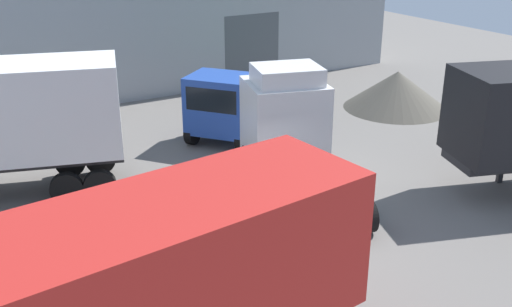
{
  "coord_description": "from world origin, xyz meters",
  "views": [
    {
      "loc": [
        -8.47,
        -12.65,
        8.39
      ],
      "look_at": [
        0.06,
        1.86,
        1.6
      ],
      "focal_mm": 42.0,
      "sensor_mm": 36.0,
      "label": 1
    }
  ],
  "objects_px": {
    "flatbed_truck_blue": "(232,104)",
    "gravel_pile": "(397,90)",
    "tractor_unit_white": "(288,129)",
    "oil_drum": "(191,223)"
  },
  "relations": [
    {
      "from": "flatbed_truck_blue",
      "to": "oil_drum",
      "type": "distance_m",
      "value": 8.34
    },
    {
      "from": "tractor_unit_white",
      "to": "oil_drum",
      "type": "xyz_separation_m",
      "value": [
        -4.42,
        -1.92,
        -1.36
      ]
    },
    {
      "from": "tractor_unit_white",
      "to": "gravel_pile",
      "type": "xyz_separation_m",
      "value": [
        8.64,
        4.09,
        -0.94
      ]
    },
    {
      "from": "flatbed_truck_blue",
      "to": "oil_drum",
      "type": "xyz_separation_m",
      "value": [
        -4.91,
        -6.69,
        -0.87
      ]
    },
    {
      "from": "oil_drum",
      "to": "flatbed_truck_blue",
      "type": "bearing_deg",
      "value": 53.76
    },
    {
      "from": "gravel_pile",
      "to": "oil_drum",
      "type": "xyz_separation_m",
      "value": [
        -13.07,
        -6.01,
        -0.43
      ]
    },
    {
      "from": "tractor_unit_white",
      "to": "flatbed_truck_blue",
      "type": "bearing_deg",
      "value": 10.01
    },
    {
      "from": "tractor_unit_white",
      "to": "gravel_pile",
      "type": "distance_m",
      "value": 9.61
    },
    {
      "from": "flatbed_truck_blue",
      "to": "gravel_pile",
      "type": "xyz_separation_m",
      "value": [
        8.16,
        -0.68,
        -0.44
      ]
    },
    {
      "from": "tractor_unit_white",
      "to": "gravel_pile",
      "type": "bearing_deg",
      "value": -48.9
    }
  ]
}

